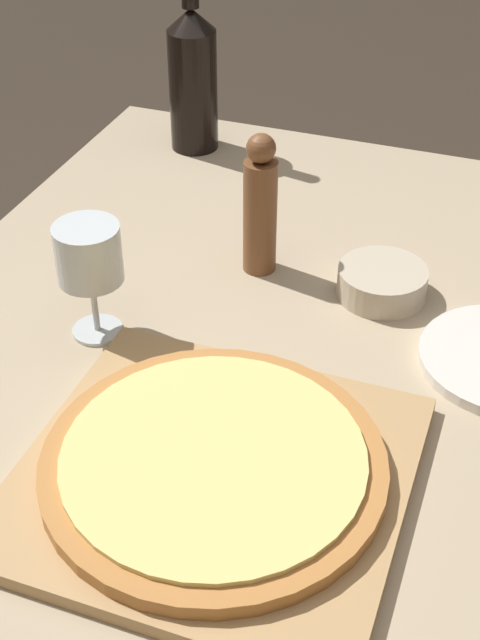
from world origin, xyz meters
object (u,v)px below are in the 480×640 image
object	(u,v)px
pizza	(214,463)
small_bowl	(382,282)
wine_glass	(89,257)
wine_bottle	(193,77)
pepper_mill	(260,207)

from	to	relation	value
pizza	small_bowl	bearing A→B (deg)	77.46
wine_glass	small_bowl	bearing A→B (deg)	32.39
pizza	small_bowl	world-z (taller)	pizza
wine_bottle	wine_glass	size ratio (longest dim) A/B	2.04
pizza	wine_bottle	distance (m)	0.79
pizza	pepper_mill	world-z (taller)	pepper_mill
pepper_mill	wine_glass	xyz separation A→B (m)	(-0.14, -0.21, 0.02)
wine_bottle	small_bowl	bearing A→B (deg)	-39.07
wine_bottle	small_bowl	world-z (taller)	wine_bottle
wine_bottle	wine_glass	bearing A→B (deg)	-80.91
pepper_mill	wine_glass	world-z (taller)	pepper_mill
pizza	pepper_mill	xyz separation A→B (m)	(-0.09, 0.40, 0.07)
pizza	wine_glass	distance (m)	0.31
pizza	wine_glass	xyz separation A→B (m)	(-0.23, 0.19, 0.08)
pepper_mill	pizza	bearing A→B (deg)	-77.56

